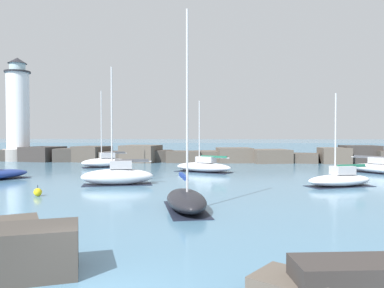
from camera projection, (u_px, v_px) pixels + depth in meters
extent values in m
cube|color=teal|center=(216.00, 147.00, 114.30)|extent=(400.00, 116.00, 0.01)
cube|color=#423D38|center=(14.00, 155.00, 56.87)|extent=(4.81, 3.91, 1.69)
cube|color=#383330|center=(43.00, 154.00, 56.72)|extent=(5.47, 6.24, 2.14)
cube|color=#423D38|center=(68.00, 155.00, 55.86)|extent=(4.71, 5.24, 1.91)
cube|color=#4C443D|center=(92.00, 154.00, 55.54)|extent=(5.19, 5.72, 2.26)
cube|color=#4C443D|center=(115.00, 156.00, 55.10)|extent=(3.68, 4.63, 1.52)
cube|color=brown|center=(141.00, 154.00, 54.76)|extent=(5.61, 6.00, 2.43)
cube|color=#423D38|center=(162.00, 156.00, 54.97)|extent=(3.92, 3.87, 1.71)
cube|color=#4C443D|center=(184.00, 157.00, 54.05)|extent=(4.87, 4.03, 1.61)
cube|color=brown|center=(208.00, 156.00, 55.13)|extent=(4.40, 5.19, 1.59)
cube|color=brown|center=(234.00, 155.00, 53.98)|extent=(5.48, 5.34, 2.08)
cube|color=brown|center=(270.00, 156.00, 53.21)|extent=(6.15, 5.87, 1.88)
cube|color=#4C443D|center=(303.00, 158.00, 53.43)|extent=(5.24, 5.32, 1.31)
cube|color=brown|center=(334.00, 155.00, 52.11)|extent=(3.85, 3.98, 2.16)
cube|color=#383330|center=(360.00, 154.00, 53.01)|extent=(4.85, 4.24, 2.45)
cylinder|color=gray|center=(18.00, 155.00, 57.15)|extent=(4.45, 4.45, 1.80)
cylinder|color=white|center=(18.00, 111.00, 56.97)|extent=(3.29, 3.29, 11.58)
cylinder|color=#232328|center=(17.00, 72.00, 56.82)|extent=(3.79, 3.79, 0.25)
cylinder|color=silver|center=(17.00, 67.00, 56.80)|extent=(2.30, 2.30, 1.15)
cone|color=#232328|center=(17.00, 61.00, 56.77)|extent=(2.80, 2.80, 0.90)
cube|color=brown|center=(282.00, 283.00, 9.57)|extent=(1.92, 1.98, 0.46)
cube|color=#423D38|center=(6.00, 253.00, 10.49)|extent=(4.27, 3.15, 1.41)
cube|color=#4C443D|center=(13.00, 247.00, 11.12)|extent=(2.79, 3.32, 1.37)
cube|color=#383330|center=(362.00, 280.00, 9.09)|extent=(3.51, 1.81, 0.98)
ellipsoid|color=white|center=(339.00, 180.00, 28.99)|extent=(5.84, 4.04, 0.93)
cube|color=black|center=(339.00, 186.00, 29.00)|extent=(5.57, 3.90, 0.03)
cube|color=#B2B2B7|center=(342.00, 170.00, 29.05)|extent=(1.95, 1.70, 0.64)
cylinder|color=silver|center=(335.00, 134.00, 28.78)|extent=(0.12, 0.12, 6.26)
cylinder|color=#BCBCC1|center=(351.00, 167.00, 29.29)|extent=(2.81, 1.25, 0.10)
cube|color=#1E664C|center=(351.00, 166.00, 29.29)|extent=(2.43, 1.17, 0.20)
ellipsoid|color=white|center=(203.00, 167.00, 39.91)|extent=(6.74, 4.68, 1.03)
cube|color=black|center=(203.00, 172.00, 39.92)|extent=(6.44, 4.51, 0.03)
cube|color=#B2B2B7|center=(206.00, 159.00, 39.73)|extent=(2.26, 1.93, 0.64)
cylinder|color=silver|center=(199.00, 132.00, 40.04)|extent=(0.12, 0.12, 6.59)
cylinder|color=#BCBCC1|center=(214.00, 158.00, 39.26)|extent=(3.24, 1.51, 0.10)
cube|color=#1E664C|center=(214.00, 157.00, 39.26)|extent=(2.80, 1.39, 0.20)
cube|color=#B2B2B7|center=(381.00, 161.00, 38.35)|extent=(2.41, 2.49, 0.64)
cylinder|color=#BCBCC1|center=(370.00, 158.00, 39.27)|extent=(2.90, 3.21, 0.10)
cube|color=#4C4C51|center=(370.00, 157.00, 39.26)|extent=(2.55, 2.81, 0.20)
ellipsoid|color=white|center=(117.00, 177.00, 29.91)|extent=(6.04, 3.43, 1.28)
cube|color=black|center=(118.00, 184.00, 29.92)|extent=(5.75, 3.32, 0.03)
cube|color=#B2B2B7|center=(121.00, 165.00, 29.93)|extent=(1.94, 1.51, 0.64)
cylinder|color=silver|center=(112.00, 118.00, 29.71)|extent=(0.12, 0.12, 8.11)
cylinder|color=#BCBCC1|center=(132.00, 162.00, 30.07)|extent=(3.06, 0.92, 0.10)
cube|color=#4C4C51|center=(132.00, 160.00, 30.07)|extent=(2.63, 0.89, 0.20)
ellipsoid|color=white|center=(105.00, 163.00, 45.81)|extent=(6.10, 4.76, 1.13)
cube|color=black|center=(105.00, 167.00, 45.82)|extent=(5.83, 4.58, 0.03)
cube|color=#B2B2B7|center=(107.00, 155.00, 45.89)|extent=(2.11, 1.95, 0.64)
cylinder|color=silver|center=(101.00, 125.00, 45.52)|extent=(0.12, 0.12, 8.18)
cylinder|color=#BCBCC1|center=(114.00, 153.00, 46.22)|extent=(2.79, 1.56, 0.10)
cube|color=#4C4C51|center=(114.00, 153.00, 46.21)|extent=(2.42, 1.43, 0.20)
ellipsoid|color=black|center=(186.00, 200.00, 19.96)|extent=(3.28, 5.74, 1.02)
cube|color=black|center=(186.00, 210.00, 19.97)|extent=(3.18, 5.47, 0.03)
cylinder|color=silver|center=(187.00, 101.00, 19.42)|extent=(0.12, 0.12, 9.49)
cylinder|color=#BCBCC1|center=(183.00, 178.00, 21.00)|extent=(0.84, 2.91, 0.10)
cube|color=navy|center=(183.00, 176.00, 21.00)|extent=(0.82, 2.50, 0.20)
sphere|color=yellow|center=(38.00, 192.00, 24.37)|extent=(0.52, 0.52, 0.52)
cylinder|color=black|center=(38.00, 187.00, 24.36)|extent=(0.04, 0.04, 0.20)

